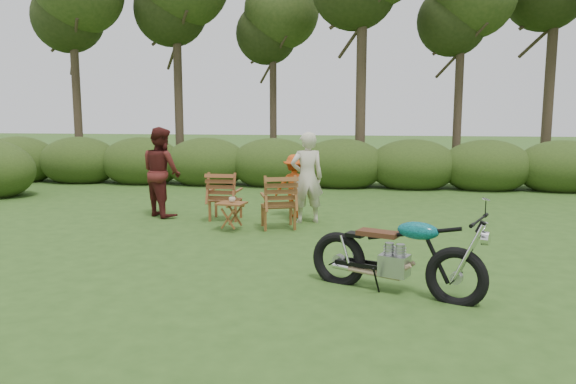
# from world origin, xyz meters

# --- Properties ---
(ground) EXTENTS (80.00, 80.00, 0.00)m
(ground) POSITION_xyz_m (0.00, 0.00, 0.00)
(ground) COLOR #2B4B19
(ground) RESTS_ON ground
(tree_line) EXTENTS (22.52, 11.62, 8.14)m
(tree_line) POSITION_xyz_m (0.50, 9.74, 3.81)
(tree_line) COLOR #342A1C
(tree_line) RESTS_ON ground
(motorcycle) EXTENTS (2.26, 1.58, 1.21)m
(motorcycle) POSITION_xyz_m (1.00, -0.32, 0.00)
(motorcycle) COLOR #0C989F
(motorcycle) RESTS_ON ground
(lawn_chair_right) EXTENTS (0.87, 0.87, 1.01)m
(lawn_chair_right) POSITION_xyz_m (-0.96, 3.18, 0.00)
(lawn_chair_right) COLOR brown
(lawn_chair_right) RESTS_ON ground
(lawn_chair_left) EXTENTS (0.68, 0.68, 0.98)m
(lawn_chair_left) POSITION_xyz_m (-2.14, 3.83, 0.00)
(lawn_chair_left) COLOR brown
(lawn_chair_left) RESTS_ON ground
(side_table) EXTENTS (0.59, 0.52, 0.53)m
(side_table) POSITION_xyz_m (-1.78, 2.82, 0.26)
(side_table) COLOR brown
(side_table) RESTS_ON ground
(cup) EXTENTS (0.14, 0.14, 0.10)m
(cup) POSITION_xyz_m (-1.77, 2.86, 0.58)
(cup) COLOR beige
(cup) RESTS_ON side_table
(adult_a) EXTENTS (0.75, 0.61, 1.79)m
(adult_a) POSITION_xyz_m (-0.48, 3.77, 0.00)
(adult_a) COLOR beige
(adult_a) RESTS_ON ground
(adult_b) EXTENTS (1.15, 1.12, 1.86)m
(adult_b) POSITION_xyz_m (-3.55, 4.06, 0.00)
(adult_b) COLOR #4C1815
(adult_b) RESTS_ON ground
(child) EXTENTS (0.85, 0.51, 1.30)m
(child) POSITION_xyz_m (-0.78, 4.30, 0.00)
(child) COLOR #C24512
(child) RESTS_ON ground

